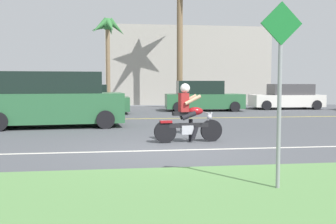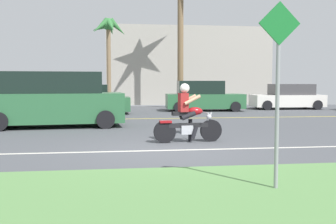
{
  "view_description": "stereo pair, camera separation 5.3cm",
  "coord_description": "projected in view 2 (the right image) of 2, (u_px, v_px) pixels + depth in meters",
  "views": [
    {
      "loc": [
        -1.29,
        -9.49,
        1.63
      ],
      "look_at": [
        0.61,
        4.14,
        0.61
      ],
      "focal_mm": 43.44,
      "sensor_mm": 36.0,
      "label": 1
    },
    {
      "loc": [
        -1.23,
        -9.5,
        1.63
      ],
      "look_at": [
        0.61,
        4.14,
        0.61
      ],
      "focal_mm": 43.44,
      "sensor_mm": 36.0,
      "label": 2
    }
  ],
  "objects": [
    {
      "name": "motorcyclist",
      "position": [
        188.0,
        117.0,
        10.95
      ],
      "size": [
        1.9,
        0.62,
        1.59
      ],
      "color": "black",
      "rests_on": "ground"
    },
    {
      "name": "street_sign",
      "position": [
        278.0,
        78.0,
        5.89
      ],
      "size": [
        0.62,
        0.06,
        2.78
      ],
      "color": "gray",
      "rests_on": "ground"
    },
    {
      "name": "building_far",
      "position": [
        186.0,
        66.0,
        30.79
      ],
      "size": [
        12.02,
        4.0,
        5.63
      ],
      "primitive_type": "cube",
      "color": "#A8A399",
      "rests_on": "ground"
    },
    {
      "name": "lane_line_far",
      "position": [
        141.0,
        119.0,
        18.0
      ],
      "size": [
        50.4,
        0.12,
        0.01
      ],
      "primitive_type": "cube",
      "color": "yellow",
      "rests_on": "ground"
    },
    {
      "name": "palm_tree_0",
      "position": [
        108.0,
        34.0,
        25.32
      ],
      "size": [
        2.37,
        2.46,
        5.64
      ],
      "color": "#846B4C",
      "rests_on": "ground"
    },
    {
      "name": "grass_median",
      "position": [
        204.0,
        198.0,
        5.62
      ],
      "size": [
        56.0,
        3.8,
        0.06
      ],
      "primitive_type": "cube",
      "color": "#5B8C4C",
      "rests_on": "ground"
    },
    {
      "name": "parked_car_1",
      "position": [
        87.0,
        100.0,
        20.63
      ],
      "size": [
        4.18,
        2.0,
        1.5
      ],
      "color": "#2D663D",
      "rests_on": "ground"
    },
    {
      "name": "ground",
      "position": [
        154.0,
        135.0,
        12.64
      ],
      "size": [
        56.0,
        30.0,
        0.04
      ],
      "primitive_type": "cube",
      "color": "#4C4F54"
    },
    {
      "name": "lane_line_near",
      "position": [
        166.0,
        150.0,
        9.66
      ],
      "size": [
        50.4,
        0.12,
        0.01
      ],
      "primitive_type": "cube",
      "color": "silver",
      "rests_on": "ground"
    },
    {
      "name": "parked_car_2",
      "position": [
        203.0,
        97.0,
        22.87
      ],
      "size": [
        4.43,
        2.05,
        1.69
      ],
      "color": "#2D663D",
      "rests_on": "ground"
    },
    {
      "name": "motorcyclist_distant",
      "position": [
        41.0,
        106.0,
        18.1
      ],
      "size": [
        1.48,
        0.82,
        1.35
      ],
      "color": "black",
      "rests_on": "ground"
    },
    {
      "name": "suv_nearby",
      "position": [
        53.0,
        100.0,
        14.64
      ],
      "size": [
        5.17,
        2.42,
        1.99
      ],
      "color": "#2D663D",
      "rests_on": "ground"
    },
    {
      "name": "parked_car_3",
      "position": [
        288.0,
        97.0,
        24.52
      ],
      "size": [
        4.3,
        2.08,
        1.51
      ],
      "color": "white",
      "rests_on": "ground"
    }
  ]
}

